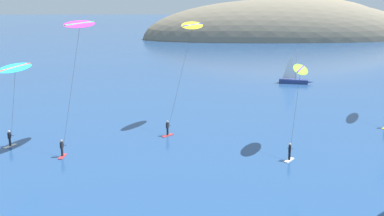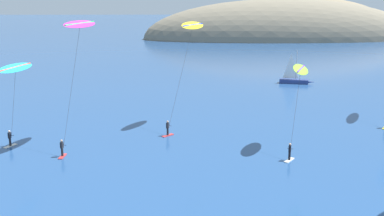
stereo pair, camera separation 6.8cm
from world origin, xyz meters
TOP-DOWN VIEW (x-y plane):
  - headland_island at (34.94, 145.67)m, footprint 89.93×34.97m
  - sailboat_near at (17.59, 66.27)m, footprint 5.95×2.53m
  - kitesurfer_yellow at (-0.94, 41.34)m, footprint 5.27×8.27m
  - kitesurfer_cyan at (-19.04, 35.33)m, footprint 2.82×6.03m
  - kitesurfer_magenta at (-12.15, 34.34)m, footprint 3.24×8.36m
  - kitesurfer_lime at (9.49, 32.17)m, footprint 3.82×7.17m

SIDE VIEW (x-z plane):
  - headland_island at x=34.94m, z-range -13.37..13.37m
  - sailboat_near at x=17.59m, z-range -2.21..3.49m
  - kitesurfer_cyan at x=-19.04m, z-range 3.19..11.36m
  - kitesurfer_lime at x=9.49m, z-range 3.13..11.56m
  - kitesurfer_yellow at x=-0.94m, z-range 4.55..16.60m
  - kitesurfer_magenta at x=-12.15m, z-range 5.06..17.68m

